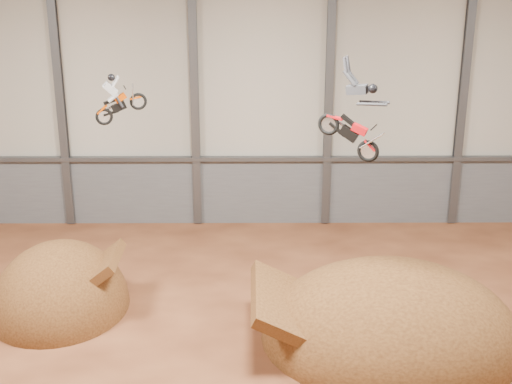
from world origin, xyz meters
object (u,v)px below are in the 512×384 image
takeoff_ramp (61,308)px  landing_ramp (390,338)px  fmx_rider_b (344,108)px  fmx_rider_a (123,93)px

takeoff_ramp → landing_ramp: bearing=-10.6°
takeoff_ramp → fmx_rider_b: size_ratio=1.98×
takeoff_ramp → fmx_rider_a: fmx_rider_a is taller
takeoff_ramp → fmx_rider_b: 14.05m
takeoff_ramp → fmx_rider_a: size_ratio=3.22×
fmx_rider_a → fmx_rider_b: bearing=-27.8°
landing_ramp → fmx_rider_a: fmx_rider_a is taller
landing_ramp → fmx_rider_b: 8.92m
fmx_rider_a → landing_ramp: bearing=-27.9°
takeoff_ramp → fmx_rider_a: 9.38m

